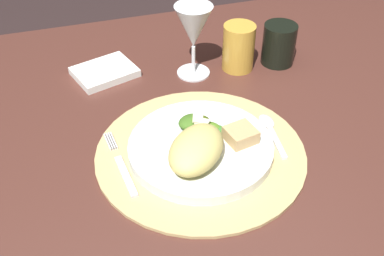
{
  "coord_description": "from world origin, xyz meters",
  "views": [
    {
      "loc": [
        -0.25,
        -0.62,
        1.29
      ],
      "look_at": [
        -0.06,
        0.01,
        0.76
      ],
      "focal_mm": 44.59,
      "sensor_mm": 36.0,
      "label": 1
    }
  ],
  "objects": [
    {
      "name": "dining_table",
      "position": [
        0.0,
        0.0,
        0.57
      ],
      "size": [
        1.32,
        1.02,
        0.74
      ],
      "color": "#4B2820",
      "rests_on": "ground"
    },
    {
      "name": "fork",
      "position": [
        -0.19,
        -0.04,
        0.74
      ],
      "size": [
        0.03,
        0.17,
        0.0
      ],
      "color": "silver",
      "rests_on": "placemat"
    },
    {
      "name": "spoon",
      "position": [
        0.08,
        -0.02,
        0.74
      ],
      "size": [
        0.03,
        0.13,
        0.01
      ],
      "color": "silver",
      "rests_on": "placemat"
    },
    {
      "name": "amber_tumbler",
      "position": [
        0.11,
        0.2,
        0.79
      ],
      "size": [
        0.07,
        0.07,
        0.1
      ],
      "primitive_type": "cylinder",
      "color": "gold",
      "rests_on": "dining_table"
    },
    {
      "name": "salad_greens",
      "position": [
        -0.05,
        -0.01,
        0.77
      ],
      "size": [
        0.09,
        0.08,
        0.02
      ],
      "color": "#4C6415",
      "rests_on": "dinner_plate"
    },
    {
      "name": "dark_tumbler",
      "position": [
        0.2,
        0.2,
        0.78
      ],
      "size": [
        0.07,
        0.07,
        0.09
      ],
      "primitive_type": "cylinder",
      "color": "black",
      "rests_on": "dining_table"
    },
    {
      "name": "napkin",
      "position": [
        -0.17,
        0.26,
        0.74
      ],
      "size": [
        0.15,
        0.13,
        0.02
      ],
      "primitive_type": "cube",
      "rotation": [
        0.0,
        0.0,
        0.3
      ],
      "color": "white",
      "rests_on": "dining_table"
    },
    {
      "name": "pasta_serving",
      "position": [
        -0.08,
        -0.08,
        0.79
      ],
      "size": [
        0.14,
        0.15,
        0.05
      ],
      "primitive_type": "ellipsoid",
      "rotation": [
        0.0,
        0.0,
        4.01
      ],
      "color": "#D3C36C",
      "rests_on": "dinner_plate"
    },
    {
      "name": "bread_piece",
      "position": [
        0.01,
        -0.05,
        0.77
      ],
      "size": [
        0.06,
        0.06,
        0.02
      ],
      "primitive_type": "cube",
      "rotation": [
        0.0,
        0.0,
        0.21
      ],
      "color": "tan",
      "rests_on": "dinner_plate"
    },
    {
      "name": "placemat",
      "position": [
        -0.06,
        -0.04,
        0.74
      ],
      "size": [
        0.36,
        0.36,
        0.01
      ],
      "primitive_type": "cylinder",
      "color": "tan",
      "rests_on": "dining_table"
    },
    {
      "name": "dinner_plate",
      "position": [
        -0.06,
        -0.04,
        0.75
      ],
      "size": [
        0.25,
        0.25,
        0.02
      ],
      "primitive_type": "cylinder",
      "color": "silver",
      "rests_on": "placemat"
    },
    {
      "name": "wine_glass",
      "position": [
        0.01,
        0.21,
        0.84
      ],
      "size": [
        0.08,
        0.08,
        0.15
      ],
      "color": "silver",
      "rests_on": "dining_table"
    }
  ]
}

